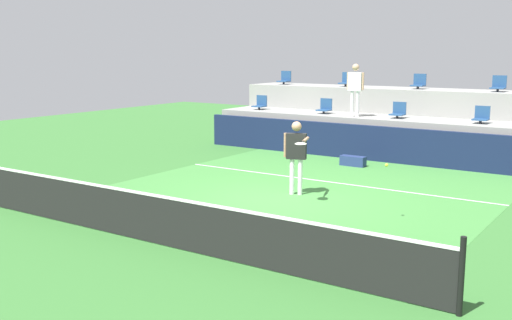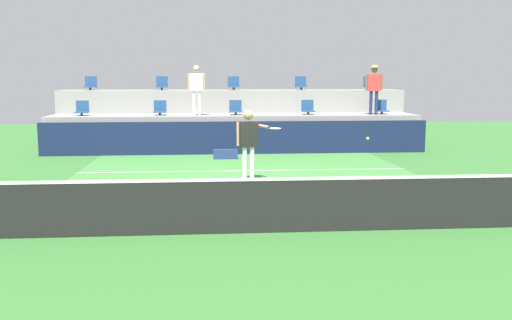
% 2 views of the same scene
% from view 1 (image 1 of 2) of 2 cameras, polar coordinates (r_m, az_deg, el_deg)
% --- Properties ---
extents(ground_plane, '(40.00, 40.00, 0.00)m').
position_cam_1_polar(ground_plane, '(14.08, 2.27, -3.78)').
color(ground_plane, '#336B2D').
extents(court_inner_paint, '(9.00, 10.00, 0.01)m').
position_cam_1_polar(court_inner_paint, '(14.92, 4.29, -3.00)').
color(court_inner_paint, '#3D7F38').
rests_on(court_inner_paint, ground_plane).
extents(court_service_line, '(9.00, 0.06, 0.00)m').
position_cam_1_polar(court_service_line, '(16.12, 6.75, -2.03)').
color(court_service_line, white).
rests_on(court_service_line, ground_plane).
extents(tennis_net, '(10.48, 0.08, 1.07)m').
position_cam_1_polar(tennis_net, '(10.86, -8.91, -5.40)').
color(tennis_net, black).
rests_on(tennis_net, ground_plane).
extents(sponsor_backboard, '(13.00, 0.16, 1.10)m').
position_cam_1_polar(sponsor_backboard, '(19.25, 11.70, 1.46)').
color(sponsor_backboard, '#141E42').
rests_on(sponsor_backboard, ground_plane).
extents(seating_tier_lower, '(13.00, 1.80, 1.25)m').
position_cam_1_polar(seating_tier_lower, '(20.44, 13.10, 2.12)').
color(seating_tier_lower, gray).
rests_on(seating_tier_lower, ground_plane).
extents(seating_tier_upper, '(13.00, 1.80, 2.10)m').
position_cam_1_polar(seating_tier_upper, '(22.07, 14.82, 3.73)').
color(seating_tier_upper, gray).
rests_on(seating_tier_upper, ground_plane).
extents(stadium_chair_lower_far_left, '(0.44, 0.40, 0.52)m').
position_cam_1_polar(stadium_chair_lower_far_left, '(22.72, 0.41, 5.29)').
color(stadium_chair_lower_far_left, '#2D2D33').
rests_on(stadium_chair_lower_far_left, seating_tier_lower).
extents(stadium_chair_lower_left, '(0.44, 0.40, 0.52)m').
position_cam_1_polar(stadium_chair_lower_left, '(21.36, 6.46, 4.92)').
color(stadium_chair_lower_left, '#2D2D33').
rests_on(stadium_chair_lower_left, seating_tier_lower).
extents(stadium_chair_lower_center, '(0.44, 0.40, 0.52)m').
position_cam_1_polar(stadium_chair_lower_center, '(20.27, 13.17, 4.44)').
color(stadium_chair_lower_center, '#2D2D33').
rests_on(stadium_chair_lower_center, seating_tier_lower).
extents(stadium_chair_lower_right, '(0.44, 0.40, 0.52)m').
position_cam_1_polar(stadium_chair_lower_right, '(19.51, 20.33, 3.86)').
color(stadium_chair_lower_right, '#2D2D33').
rests_on(stadium_chair_lower_right, seating_tier_lower).
extents(stadium_chair_upper_far_left, '(0.44, 0.40, 0.52)m').
position_cam_1_polar(stadium_chair_upper_far_left, '(24.20, 2.71, 7.60)').
color(stadium_chair_upper_far_left, '#2D2D33').
rests_on(stadium_chair_upper_far_left, seating_tier_upper).
extents(stadium_chair_upper_left, '(0.44, 0.40, 0.52)m').
position_cam_1_polar(stadium_chair_upper_left, '(22.93, 8.47, 7.36)').
color(stadium_chair_upper_left, '#2D2D33').
rests_on(stadium_chair_upper_left, seating_tier_upper).
extents(stadium_chair_upper_center, '(0.44, 0.40, 0.52)m').
position_cam_1_polar(stadium_chair_upper_center, '(21.90, 14.98, 7.00)').
color(stadium_chair_upper_center, '#2D2D33').
rests_on(stadium_chair_upper_center, seating_tier_upper).
extents(stadium_chair_upper_right, '(0.44, 0.40, 0.52)m').
position_cam_1_polar(stadium_chair_upper_right, '(21.19, 21.74, 6.53)').
color(stadium_chair_upper_right, '#2D2D33').
rests_on(stadium_chair_upper_right, seating_tier_upper).
extents(tennis_player, '(1.04, 1.14, 1.76)m').
position_cam_1_polar(tennis_player, '(14.42, 3.80, 0.93)').
color(tennis_player, white).
rests_on(tennis_player, ground_plane).
extents(spectator_in_white, '(0.60, 0.24, 1.73)m').
position_cam_1_polar(spectator_in_white, '(20.38, 9.27, 6.96)').
color(spectator_in_white, white).
rests_on(spectator_in_white, seating_tier_lower).
extents(tennis_ball, '(0.07, 0.07, 0.07)m').
position_cam_1_polar(tennis_ball, '(12.38, 12.11, -0.47)').
color(tennis_ball, '#CCE033').
extents(equipment_bag, '(0.76, 0.28, 0.30)m').
position_cam_1_polar(equipment_bag, '(18.43, 9.05, -0.10)').
color(equipment_bag, navy).
rests_on(equipment_bag, ground_plane).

